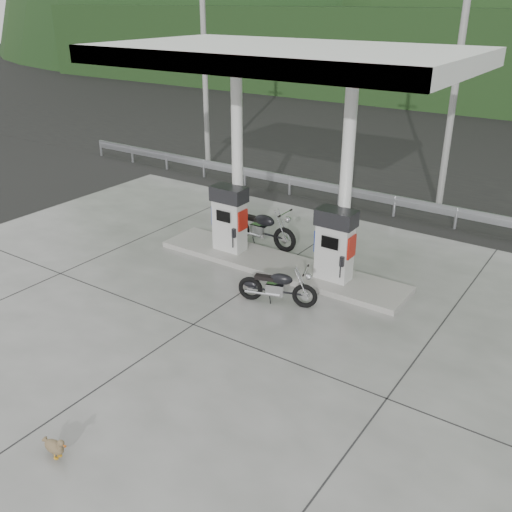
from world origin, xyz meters
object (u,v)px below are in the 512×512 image
Objects in this scene: gas_pump_left at (229,219)px; motorcycle_right at (261,228)px; motorcycle_left at (277,287)px; duck at (54,447)px; gas_pump_right at (335,245)px.

motorcycle_right is (0.36, 1.02, -0.54)m from gas_pump_left.
duck is at bearing -109.53° from motorcycle_left.
gas_pump_left is 8.14m from duck.
gas_pump_right is 1.02× the size of motorcycle_left.
gas_pump_right is at bearing 52.59° from motorcycle_left.
duck is at bearing -76.83° from motorcycle_right.
motorcycle_right is at bearing 160.25° from gas_pump_right.
gas_pump_right is 7.83m from duck.
gas_pump_left is 1.21m from motorcycle_right.
motorcycle_left is at bearing -49.69° from motorcycle_right.
gas_pump_left is 3.20m from gas_pump_right.
motorcycle_right is (-2.24, 2.66, 0.09)m from motorcycle_left.
duck is at bearing -73.02° from gas_pump_left.
gas_pump_left is at bearing 106.49° from duck.
gas_pump_left reaches higher than motorcycle_right.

